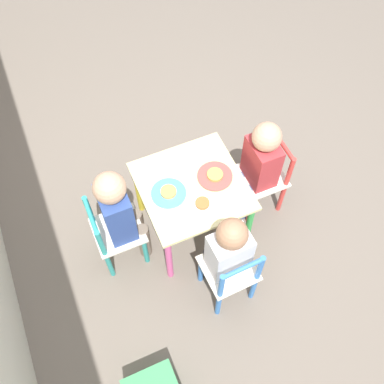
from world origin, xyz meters
TOP-DOWN VIEW (x-y plane):
  - ground_plane at (0.00, 0.00)m, footprint 6.00×6.00m
  - kids_table at (0.00, 0.00)m, footprint 0.55×0.55m
  - chair_teal at (0.00, 0.46)m, footprint 0.26×0.26m
  - chair_blue at (-0.46, -0.02)m, footprint 0.27×0.27m
  - chair_red at (-0.00, -0.46)m, footprint 0.26×0.26m
  - child_back at (0.00, 0.40)m, footprint 0.20×0.21m
  - child_left at (-0.40, -0.01)m, footprint 0.21×0.20m
  - child_front at (-0.00, -0.40)m, footprint 0.20×0.21m
  - plate_back at (0.00, 0.13)m, footprint 0.19×0.19m
  - plate_left at (-0.13, 0.00)m, footprint 0.16×0.16m
  - plate_front at (-0.00, -0.13)m, footprint 0.19×0.19m

SIDE VIEW (x-z plane):
  - ground_plane at x=0.00m, z-range 0.00..0.00m
  - chair_teal at x=0.00m, z-range 0.00..0.53m
  - chair_blue at x=-0.46m, z-range 0.00..0.53m
  - chair_red at x=0.00m, z-range 0.00..0.53m
  - kids_table at x=0.00m, z-range 0.16..0.62m
  - child_left at x=-0.40m, z-range 0.07..0.79m
  - child_front at x=0.00m, z-range 0.07..0.81m
  - child_back at x=0.00m, z-range 0.08..0.86m
  - plate_left at x=-0.13m, z-range 0.46..0.49m
  - plate_back at x=0.00m, z-range 0.46..0.49m
  - plate_front at x=0.00m, z-range 0.46..0.49m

